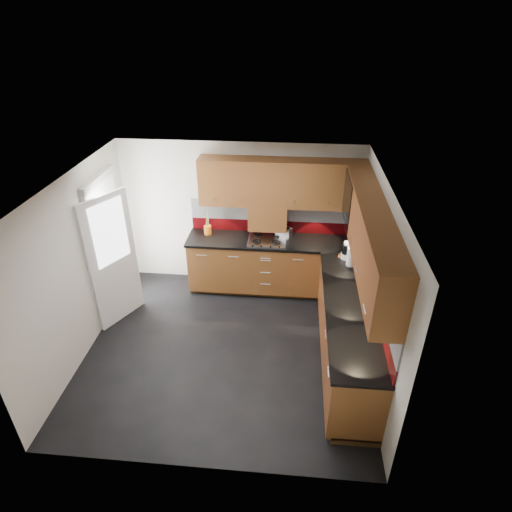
# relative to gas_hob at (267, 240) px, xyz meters

# --- Properties ---
(room) EXTENTS (4.00, 3.80, 2.64)m
(room) POSITION_rel_gas_hob_xyz_m (-0.45, -1.47, 0.54)
(room) COLOR black
(base_cabinets) EXTENTS (2.70, 3.20, 0.95)m
(base_cabinets) POSITION_rel_gas_hob_xyz_m (0.62, -0.75, -0.52)
(base_cabinets) COLOR brown
(base_cabinets) RESTS_ON room
(countertop) EXTENTS (2.72, 3.22, 0.04)m
(countertop) POSITION_rel_gas_hob_xyz_m (0.60, -0.77, -0.04)
(countertop) COLOR black
(countertop) RESTS_ON base_cabinets
(backsplash) EXTENTS (2.70, 3.20, 0.54)m
(backsplash) POSITION_rel_gas_hob_xyz_m (0.83, -0.54, 0.25)
(backsplash) COLOR maroon
(backsplash) RESTS_ON countertop
(upper_cabinets) EXTENTS (2.50, 3.20, 0.72)m
(upper_cabinets) POSITION_rel_gas_hob_xyz_m (0.78, -0.69, 0.88)
(upper_cabinets) COLOR brown
(upper_cabinets) RESTS_ON room
(extractor_hood) EXTENTS (0.60, 0.33, 0.40)m
(extractor_hood) POSITION_rel_gas_hob_xyz_m (-0.00, 0.17, 0.32)
(extractor_hood) COLOR brown
(extractor_hood) RESTS_ON room
(glass_cabinet) EXTENTS (0.32, 0.80, 0.66)m
(glass_cabinet) POSITION_rel_gas_hob_xyz_m (1.26, -0.40, 0.91)
(glass_cabinet) COLOR black
(glass_cabinet) RESTS_ON room
(back_door) EXTENTS (0.42, 1.19, 2.04)m
(back_door) POSITION_rel_gas_hob_xyz_m (-2.23, -0.72, 0.08)
(back_door) COLOR white
(back_door) RESTS_ON room
(gas_hob) EXTENTS (0.59, 0.52, 0.05)m
(gas_hob) POSITION_rel_gas_hob_xyz_m (0.00, 0.00, 0.00)
(gas_hob) COLOR silver
(gas_hob) RESTS_ON countertop
(utensil_pot) EXTENTS (0.12, 0.12, 0.42)m
(utensil_pot) POSITION_rel_gas_hob_xyz_m (-0.97, 0.14, 0.08)
(utensil_pot) COLOR #C86912
(utensil_pot) RESTS_ON countertop
(toaster) EXTENTS (0.28, 0.23, 0.18)m
(toaster) POSITION_rel_gas_hob_xyz_m (0.26, 0.13, 0.07)
(toaster) COLOR silver
(toaster) RESTS_ON countertop
(food_processor) EXTENTS (0.16, 0.16, 0.27)m
(food_processor) POSITION_rel_gas_hob_xyz_m (1.19, -0.44, 0.11)
(food_processor) COLOR white
(food_processor) RESTS_ON countertop
(paper_towel) EXTENTS (0.17, 0.17, 0.28)m
(paper_towel) POSITION_rel_gas_hob_xyz_m (1.24, -0.62, 0.12)
(paper_towel) COLOR white
(paper_towel) RESTS_ON countertop
(orange_cloth) EXTENTS (0.15, 0.13, 0.01)m
(orange_cloth) POSITION_rel_gas_hob_xyz_m (1.15, -0.39, -0.01)
(orange_cloth) COLOR #F1501A
(orange_cloth) RESTS_ON countertop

